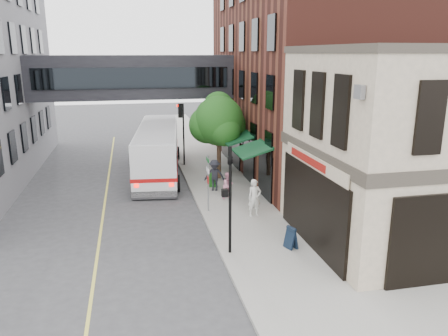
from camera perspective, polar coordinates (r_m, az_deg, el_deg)
name	(u,v)px	position (r m, az deg, el deg)	size (l,w,h in m)	color
ground	(232,280)	(16.71, 0.99, -14.43)	(120.00, 120.00, 0.00)	#38383A
sidewalk_main	(213,175)	(29.81, -1.42, -0.92)	(4.00, 60.00, 0.15)	gray
corner_building	(423,147)	(20.73, 24.61, 2.48)	(10.19, 8.12, 8.45)	tan
brick_building	(321,70)	(32.11, 12.62, 12.39)	(13.76, 18.00, 14.00)	#512119
skyway_bridge	(133,77)	(32.23, -11.83, 11.57)	(14.00, 3.18, 3.00)	black
traffic_signal_near	(229,187)	(17.40, 0.71, -2.51)	(0.44, 0.22, 4.60)	black
traffic_signal_far	(181,122)	(31.76, -5.58, 6.02)	(0.53, 0.28, 4.50)	black
street_sign_pole	(208,178)	(22.40, -2.11, -1.34)	(0.08, 0.75, 3.00)	gray
street_tree	(218,121)	(28.28, -0.78, 6.18)	(3.80, 3.20, 5.60)	#382619
lane_marking	(105,202)	(25.58, -15.30, -4.32)	(0.12, 40.00, 0.01)	#D8CC4C
bus	(158,148)	(30.47, -8.61, 2.60)	(3.97, 12.14, 3.21)	white
pedestrian_a	(255,198)	(22.01, 4.01, -3.91)	(0.70, 0.46, 1.91)	silver
pedestrian_b	(228,185)	(24.66, 0.54, -2.29)	(0.74, 0.57, 1.52)	pink
pedestrian_c	(215,175)	(26.01, -1.24, -0.95)	(1.22, 0.70, 1.89)	black
newspaper_box	(213,180)	(26.91, -1.48, -1.55)	(0.43, 0.38, 0.86)	#185E15
sandwich_board	(291,238)	(18.82, 8.75, -8.97)	(0.34, 0.53, 0.95)	black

